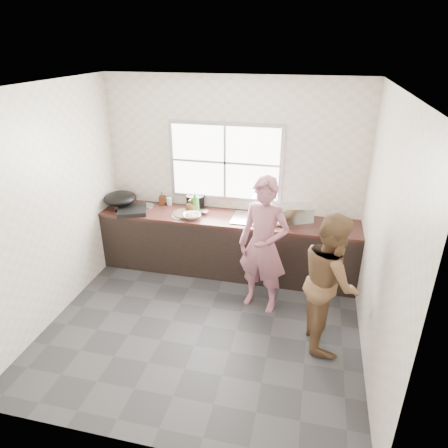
% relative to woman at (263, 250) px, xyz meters
% --- Properties ---
extents(floor, '(3.60, 3.20, 0.01)m').
position_rel_woman_xyz_m(floor, '(-0.60, -0.56, -0.80)').
color(floor, '#2C2C2F').
rests_on(floor, ground).
extents(ceiling, '(3.60, 3.20, 0.01)m').
position_rel_woman_xyz_m(ceiling, '(-0.60, -0.56, 1.91)').
color(ceiling, silver).
rests_on(ceiling, wall_back).
extents(wall_back, '(3.60, 0.01, 2.70)m').
position_rel_woman_xyz_m(wall_back, '(-0.60, 1.04, 0.55)').
color(wall_back, beige).
rests_on(wall_back, ground).
extents(wall_left, '(0.01, 3.20, 2.70)m').
position_rel_woman_xyz_m(wall_left, '(-2.41, -0.56, 0.55)').
color(wall_left, silver).
rests_on(wall_left, ground).
extents(wall_right, '(0.01, 3.20, 2.70)m').
position_rel_woman_xyz_m(wall_right, '(1.20, -0.56, 0.55)').
color(wall_right, beige).
rests_on(wall_right, ground).
extents(wall_front, '(3.60, 0.01, 2.70)m').
position_rel_woman_xyz_m(wall_front, '(-0.60, -2.17, 0.55)').
color(wall_front, beige).
rests_on(wall_front, ground).
extents(cabinet, '(3.60, 0.62, 0.82)m').
position_rel_woman_xyz_m(cabinet, '(-0.60, 0.73, -0.39)').
color(cabinet, black).
rests_on(cabinet, floor).
extents(countertop, '(3.60, 0.64, 0.04)m').
position_rel_woman_xyz_m(countertop, '(-0.60, 0.73, 0.04)').
color(countertop, '#341A15').
rests_on(countertop, cabinet).
extents(sink, '(0.55, 0.45, 0.02)m').
position_rel_woman_xyz_m(sink, '(-0.25, 0.73, 0.07)').
color(sink, silver).
rests_on(sink, countertop).
extents(faucet, '(0.02, 0.02, 0.30)m').
position_rel_woman_xyz_m(faucet, '(-0.25, 0.93, 0.21)').
color(faucet, silver).
rests_on(faucet, countertop).
extents(window_frame, '(1.60, 0.05, 1.10)m').
position_rel_woman_xyz_m(window_frame, '(-0.70, 1.03, 0.75)').
color(window_frame, '#9EA0A5').
rests_on(window_frame, wall_back).
extents(window_glazing, '(1.50, 0.01, 1.00)m').
position_rel_woman_xyz_m(window_glazing, '(-0.70, 1.00, 0.75)').
color(window_glazing, white).
rests_on(window_glazing, window_frame).
extents(woman, '(0.67, 0.53, 1.60)m').
position_rel_woman_xyz_m(woman, '(0.00, 0.00, 0.00)').
color(woman, '#A36272').
rests_on(woman, floor).
extents(person_side, '(0.71, 0.84, 1.54)m').
position_rel_woman_xyz_m(person_side, '(0.78, -0.47, -0.03)').
color(person_side, brown).
rests_on(person_side, floor).
extents(cutting_board, '(0.44, 0.44, 0.03)m').
position_rel_woman_xyz_m(cutting_board, '(-1.19, 0.65, 0.08)').
color(cutting_board, black).
rests_on(cutting_board, countertop).
extents(cleaver, '(0.22, 0.11, 0.01)m').
position_rel_woman_xyz_m(cleaver, '(-1.00, 0.75, 0.10)').
color(cleaver, '#ADB0B4').
rests_on(cleaver, cutting_board).
extents(bowl_mince, '(0.31, 0.31, 0.06)m').
position_rel_woman_xyz_m(bowl_mince, '(-1.07, 0.58, 0.09)').
color(bowl_mince, white).
rests_on(bowl_mince, countertop).
extents(bowl_crabs, '(0.22, 0.22, 0.06)m').
position_rel_woman_xyz_m(bowl_crabs, '(-0.19, 0.70, 0.09)').
color(bowl_crabs, silver).
rests_on(bowl_crabs, countertop).
extents(bowl_held, '(0.29, 0.29, 0.07)m').
position_rel_woman_xyz_m(bowl_held, '(0.10, 0.63, 0.10)').
color(bowl_held, white).
rests_on(bowl_held, countertop).
extents(black_pot, '(0.29, 0.29, 0.19)m').
position_rel_woman_xyz_m(black_pot, '(-1.14, 0.96, 0.15)').
color(black_pot, black).
rests_on(black_pot, countertop).
extents(plate_food, '(0.29, 0.29, 0.02)m').
position_rel_woman_xyz_m(plate_food, '(-1.25, 0.59, 0.07)').
color(plate_food, white).
rests_on(plate_food, countertop).
extents(bottle_green, '(0.12, 0.12, 0.30)m').
position_rel_woman_xyz_m(bottle_green, '(-1.10, 0.83, 0.21)').
color(bottle_green, '#327B28').
rests_on(bottle_green, countertop).
extents(bottle_brown_tall, '(0.09, 0.09, 0.17)m').
position_rel_woman_xyz_m(bottle_brown_tall, '(-1.65, 0.96, 0.15)').
color(bottle_brown_tall, '#492312').
rests_on(bottle_brown_tall, countertop).
extents(bottle_brown_short, '(0.17, 0.17, 0.17)m').
position_rel_woman_xyz_m(bottle_brown_short, '(-1.16, 0.79, 0.15)').
color(bottle_brown_short, '#472D11').
rests_on(bottle_brown_short, countertop).
extents(glass_jar, '(0.09, 0.09, 0.11)m').
position_rel_woman_xyz_m(glass_jar, '(-1.54, 0.96, 0.12)').
color(glass_jar, silver).
rests_on(glass_jar, countertop).
extents(burner, '(0.52, 0.52, 0.06)m').
position_rel_woman_xyz_m(burner, '(-1.96, 0.57, 0.09)').
color(burner, black).
rests_on(burner, countertop).
extents(wok, '(0.60, 0.60, 0.18)m').
position_rel_woman_xyz_m(wok, '(-2.19, 0.70, 0.21)').
color(wok, black).
rests_on(wok, burner).
extents(dish_rack, '(0.42, 0.34, 0.28)m').
position_rel_woman_xyz_m(dish_rack, '(0.35, 0.67, 0.20)').
color(dish_rack, silver).
rests_on(dish_rack, countertop).
extents(pot_lid_left, '(0.32, 0.32, 0.01)m').
position_rel_woman_xyz_m(pot_lid_left, '(-2.09, 0.59, 0.07)').
color(pot_lid_left, '#A3A4A9').
rests_on(pot_lid_left, countertop).
extents(pot_lid_right, '(0.26, 0.26, 0.01)m').
position_rel_woman_xyz_m(pot_lid_right, '(-1.86, 0.84, 0.07)').
color(pot_lid_right, '#B2B4BA').
rests_on(pot_lid_right, countertop).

